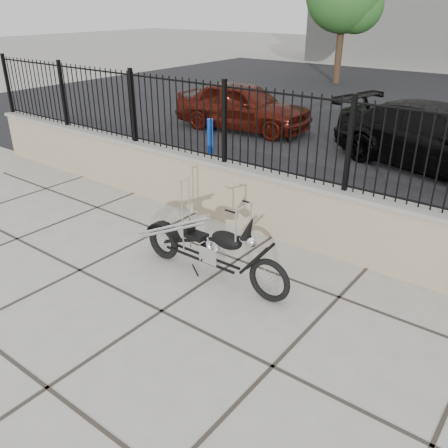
% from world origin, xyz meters
% --- Properties ---
extents(ground_plane, '(90.00, 90.00, 0.00)m').
position_xyz_m(ground_plane, '(0.00, 0.00, 0.00)').
color(ground_plane, '#99968E').
rests_on(ground_plane, ground).
extents(retaining_wall, '(14.00, 0.36, 0.96)m').
position_xyz_m(retaining_wall, '(0.00, 2.50, 0.48)').
color(retaining_wall, gray).
rests_on(retaining_wall, ground_plane).
extents(iron_fence, '(14.00, 0.08, 1.20)m').
position_xyz_m(iron_fence, '(0.00, 2.50, 1.56)').
color(iron_fence, black).
rests_on(iron_fence, retaining_wall).
extents(chopper_motorcycle, '(2.13, 0.38, 1.28)m').
position_xyz_m(chopper_motorcycle, '(-0.03, 0.93, 0.64)').
color(chopper_motorcycle, black).
rests_on(chopper_motorcycle, ground_plane).
extents(car_red, '(3.90, 1.87, 1.29)m').
position_xyz_m(car_red, '(-4.19, 7.51, 0.64)').
color(car_red, '#451109').
rests_on(car_red, parking_lot).
extents(car_black, '(4.90, 2.93, 1.33)m').
position_xyz_m(car_black, '(1.04, 7.13, 0.66)').
color(car_black, black).
rests_on(car_black, parking_lot).
extents(bollard_a, '(0.13, 0.13, 1.04)m').
position_xyz_m(bollard_a, '(-2.82, 4.40, 0.52)').
color(bollard_a, '#0D1AD0').
rests_on(bollard_a, ground_plane).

